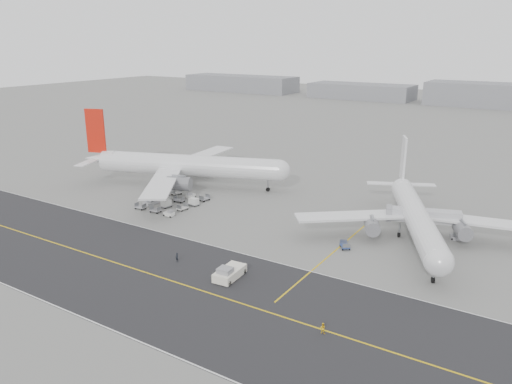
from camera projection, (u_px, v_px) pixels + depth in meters
The scene contains 11 objects.
ground at pixel (187, 234), 104.82m from camera, with size 700.00×700.00×0.00m, color gray.
taxiway at pixel (143, 272), 87.70m from camera, with size 220.00×59.00×0.03m.
horizon_buildings at pixel (503, 108), 300.16m from camera, with size 520.00×28.00×28.00m, color gray, non-canonical shape.
airliner_a at pixel (183, 165), 137.45m from camera, with size 57.65×56.60×20.71m.
airliner_b at pixel (416, 216), 101.06m from camera, with size 45.74×46.85×17.15m.
pushback_tug at pixel (229, 273), 84.99m from camera, with size 3.60×8.73×2.47m.
jet_bridge at pixel (425, 217), 102.54m from camera, with size 15.74×7.69×5.93m.
gse_cluster at pixel (173, 205), 123.27m from camera, with size 17.06×20.96×1.95m, color #99999E, non-canonical shape.
stray_dolly at pixel (345, 248), 97.46m from camera, with size 1.52×2.48×1.52m, color silver, non-canonical shape.
ground_crew_a at pixel (177, 257), 91.39m from camera, with size 0.64×0.42×1.75m, color black.
ground_crew_b at pixel (323, 328), 69.10m from camera, with size 0.79×0.62×1.63m, color yellow.
Camera 1 is at (64.25, -74.98, 39.08)m, focal length 35.00 mm.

